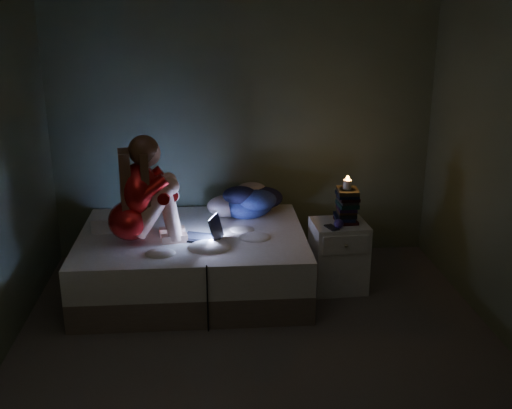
{
  "coord_description": "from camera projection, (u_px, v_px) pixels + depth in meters",
  "views": [
    {
      "loc": [
        -0.32,
        -3.76,
        2.38
      ],
      "look_at": [
        0.05,
        1.0,
        0.8
      ],
      "focal_mm": 42.76,
      "sensor_mm": 36.0,
      "label": 1
    }
  ],
  "objects": [
    {
      "name": "floor",
      "position": [
        260.0,
        356.0,
        4.34
      ],
      "size": [
        3.6,
        3.8,
        0.02
      ],
      "primitive_type": "cube",
      "color": "#49433F",
      "rests_on": "ground"
    },
    {
      "name": "wall_back",
      "position": [
        243.0,
        124.0,
        5.73
      ],
      "size": [
        3.6,
        0.02,
        2.6
      ],
      "primitive_type": "cube",
      "color": "#434E3A",
      "rests_on": "ground"
    },
    {
      "name": "wall_front",
      "position": [
        307.0,
        330.0,
        2.12
      ],
      "size": [
        3.6,
        0.02,
        2.6
      ],
      "primitive_type": "cube",
      "color": "#434E3A",
      "rests_on": "ground"
    },
    {
      "name": "bed",
      "position": [
        193.0,
        262.0,
        5.26
      ],
      "size": [
        1.9,
        1.43,
        0.52
      ],
      "primitive_type": null,
      "color": "beige",
      "rests_on": "ground"
    },
    {
      "name": "pillow",
      "position": [
        118.0,
        221.0,
        5.29
      ],
      "size": [
        0.41,
        0.29,
        0.12
      ],
      "primitive_type": "cube",
      "color": "silver",
      "rests_on": "bed"
    },
    {
      "name": "woman",
      "position": [
        129.0,
        190.0,
        4.85
      ],
      "size": [
        0.6,
        0.44,
        0.89
      ],
      "primitive_type": null,
      "rotation": [
        0.0,
        0.0,
        0.17
      ],
      "color": "#A41B18",
      "rests_on": "bed"
    },
    {
      "name": "laptop",
      "position": [
        201.0,
        227.0,
        5.01
      ],
      "size": [
        0.37,
        0.32,
        0.22
      ],
      "primitive_type": null,
      "rotation": [
        0.0,
        0.0,
        -0.35
      ],
      "color": "black",
      "rests_on": "bed"
    },
    {
      "name": "clothes_pile",
      "position": [
        246.0,
        199.0,
        5.56
      ],
      "size": [
        0.64,
        0.59,
        0.31
      ],
      "primitive_type": null,
      "rotation": [
        0.0,
        0.0,
        0.43
      ],
      "color": "navy",
      "rests_on": "bed"
    },
    {
      "name": "nightstand",
      "position": [
        338.0,
        256.0,
        5.27
      ],
      "size": [
        0.48,
        0.43,
        0.61
      ],
      "primitive_type": "cube",
      "rotation": [
        0.0,
        0.0,
        0.06
      ],
      "color": "silver",
      "rests_on": "ground"
    },
    {
      "name": "book_stack",
      "position": [
        346.0,
        205.0,
        5.17
      ],
      "size": [
        0.19,
        0.25,
        0.3
      ],
      "primitive_type": null,
      "color": "black",
      "rests_on": "nightstand"
    },
    {
      "name": "candle",
      "position": [
        347.0,
        184.0,
        5.11
      ],
      "size": [
        0.07,
        0.07,
        0.08
      ],
      "primitive_type": "cylinder",
      "color": "beige",
      "rests_on": "book_stack"
    },
    {
      "name": "phone",
      "position": [
        331.0,
        227.0,
        5.06
      ],
      "size": [
        0.11,
        0.15,
        0.01
      ],
      "primitive_type": "cube",
      "rotation": [
        0.0,
        0.0,
        0.29
      ],
      "color": "black",
      "rests_on": "nightstand"
    },
    {
      "name": "blue_orb",
      "position": [
        338.0,
        224.0,
        5.04
      ],
      "size": [
        0.08,
        0.08,
        0.08
      ],
      "primitive_type": "sphere",
      "color": "navy",
      "rests_on": "nightstand"
    }
  ]
}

